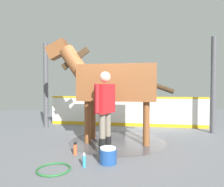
{
  "coord_description": "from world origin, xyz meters",
  "views": [
    {
      "loc": [
        5.28,
        -1.13,
        1.41
      ],
      "look_at": [
        0.52,
        -0.21,
        1.26
      ],
      "focal_mm": 33.25,
      "sensor_mm": 36.0,
      "label": 1
    }
  ],
  "objects_px": {
    "wash_bucket": "(108,155)",
    "hose_coil": "(54,169)",
    "handler": "(105,106)",
    "bottle_shampoo": "(84,161)",
    "bottle_spray": "(75,149)",
    "horse": "(112,82)"
  },
  "relations": [
    {
      "from": "hose_coil",
      "to": "bottle_spray",
      "type": "bearing_deg",
      "value": 153.49
    },
    {
      "from": "horse",
      "to": "wash_bucket",
      "type": "height_order",
      "value": "horse"
    },
    {
      "from": "wash_bucket",
      "to": "bottle_spray",
      "type": "bearing_deg",
      "value": -135.29
    },
    {
      "from": "bottle_shampoo",
      "to": "hose_coil",
      "type": "height_order",
      "value": "bottle_shampoo"
    },
    {
      "from": "horse",
      "to": "wash_bucket",
      "type": "xyz_separation_m",
      "value": [
        1.52,
        -0.38,
        -1.38
      ]
    },
    {
      "from": "wash_bucket",
      "to": "bottle_shampoo",
      "type": "distance_m",
      "value": 0.45
    },
    {
      "from": "bottle_shampoo",
      "to": "bottle_spray",
      "type": "xyz_separation_m",
      "value": [
        -0.69,
        -0.15,
        0.01
      ]
    },
    {
      "from": "wash_bucket",
      "to": "bottle_spray",
      "type": "relative_size",
      "value": 1.21
    },
    {
      "from": "bottle_shampoo",
      "to": "hose_coil",
      "type": "bearing_deg",
      "value": -84.7
    },
    {
      "from": "bottle_shampoo",
      "to": "hose_coil",
      "type": "xyz_separation_m",
      "value": [
        0.05,
        -0.51,
        -0.1
      ]
    },
    {
      "from": "handler",
      "to": "hose_coil",
      "type": "relative_size",
      "value": 2.99
    },
    {
      "from": "handler",
      "to": "bottle_spray",
      "type": "bearing_deg",
      "value": -140.71
    },
    {
      "from": "bottle_spray",
      "to": "horse",
      "type": "bearing_deg",
      "value": 133.84
    },
    {
      "from": "horse",
      "to": "bottle_shampoo",
      "type": "bearing_deg",
      "value": 83.6
    },
    {
      "from": "handler",
      "to": "bottle_spray",
      "type": "relative_size",
      "value": 6.53
    },
    {
      "from": "handler",
      "to": "bottle_spray",
      "type": "distance_m",
      "value": 1.09
    },
    {
      "from": "wash_bucket",
      "to": "hose_coil",
      "type": "relative_size",
      "value": 0.56
    },
    {
      "from": "bottle_shampoo",
      "to": "wash_bucket",
      "type": "bearing_deg",
      "value": 102.15
    },
    {
      "from": "horse",
      "to": "hose_coil",
      "type": "bearing_deg",
      "value": 71.76
    },
    {
      "from": "wash_bucket",
      "to": "hose_coil",
      "type": "bearing_deg",
      "value": -81.5
    },
    {
      "from": "handler",
      "to": "bottle_shampoo",
      "type": "xyz_separation_m",
      "value": [
        0.69,
        -0.48,
        -0.89
      ]
    },
    {
      "from": "handler",
      "to": "wash_bucket",
      "type": "xyz_separation_m",
      "value": [
        0.59,
        -0.04,
        -0.86
      ]
    }
  ]
}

